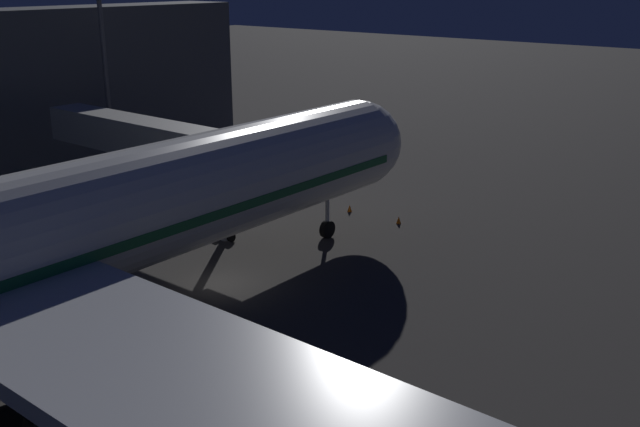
{
  "coord_description": "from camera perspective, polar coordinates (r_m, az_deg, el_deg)",
  "views": [
    {
      "loc": [
        -28.9,
        26.42,
        17.09
      ],
      "look_at": [
        -3.0,
        -5.62,
        3.5
      ],
      "focal_mm": 40.85,
      "sensor_mm": 36.0,
      "label": 1
    }
  ],
  "objects": [
    {
      "name": "apron_floodlight_mast",
      "position": [
        66.52,
        -16.59,
        12.04
      ],
      "size": [
        2.9,
        0.5,
        18.58
      ],
      "color": "#59595E",
      "rests_on": "ground_plane"
    },
    {
      "name": "jet_bridge",
      "position": [
        52.35,
        -12.31,
        5.53
      ],
      "size": [
        20.56,
        3.4,
        7.47
      ],
      "color": "#9E9E99",
      "rests_on": "ground_plane"
    },
    {
      "name": "traffic_cone_nose_starboard",
      "position": [
        54.93,
        2.34,
        0.41
      ],
      "size": [
        0.36,
        0.36,
        0.55
      ],
      "primitive_type": "cone",
      "color": "orange",
      "rests_on": "ground_plane"
    },
    {
      "name": "ground_plane",
      "position": [
        42.72,
        -7.93,
        -5.51
      ],
      "size": [
        320.0,
        320.0,
        0.0
      ],
      "primitive_type": "plane",
      "color": "#383533"
    },
    {
      "name": "traffic_cone_nose_port",
      "position": [
        52.57,
        6.19,
        -0.51
      ],
      "size": [
        0.36,
        0.36,
        0.55
      ],
      "primitive_type": "cone",
      "color": "orange",
      "rests_on": "ground_plane"
    }
  ]
}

